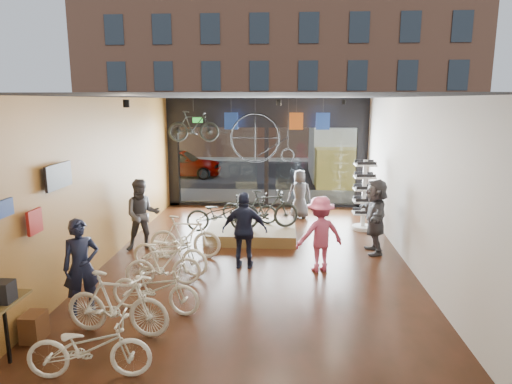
# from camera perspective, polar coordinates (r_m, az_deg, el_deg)

# --- Properties ---
(ground_plane) EXTENTS (7.00, 12.00, 0.04)m
(ground_plane) POSITION_cam_1_polar(r_m,az_deg,el_deg) (10.70, -0.05, -9.12)
(ground_plane) COLOR black
(ground_plane) RESTS_ON ground
(ceiling) EXTENTS (7.00, 12.00, 0.04)m
(ceiling) POSITION_cam_1_polar(r_m,az_deg,el_deg) (10.02, -0.05, 11.92)
(ceiling) COLOR black
(ceiling) RESTS_ON ground
(wall_left) EXTENTS (0.04, 12.00, 3.80)m
(wall_left) POSITION_cam_1_polar(r_m,az_deg,el_deg) (10.98, -18.71, 1.21)
(wall_left) COLOR #AE7D3C
(wall_left) RESTS_ON ground
(wall_right) EXTENTS (0.04, 12.00, 3.80)m
(wall_right) POSITION_cam_1_polar(r_m,az_deg,el_deg) (10.56, 19.38, 0.78)
(wall_right) COLOR beige
(wall_right) RESTS_ON ground
(wall_back) EXTENTS (7.00, 0.04, 3.80)m
(wall_back) POSITION_cam_1_polar(r_m,az_deg,el_deg) (4.42, -5.22, -13.10)
(wall_back) COLOR beige
(wall_back) RESTS_ON ground
(storefront) EXTENTS (7.00, 0.26, 3.80)m
(storefront) POSITION_cam_1_polar(r_m,az_deg,el_deg) (16.11, 1.33, 4.89)
(storefront) COLOR black
(storefront) RESTS_ON ground
(exit_sign) EXTENTS (0.35, 0.06, 0.18)m
(exit_sign) POSITION_cam_1_polar(r_m,az_deg,el_deg) (16.18, -7.30, 8.92)
(exit_sign) COLOR #198C26
(exit_sign) RESTS_ON storefront
(street_road) EXTENTS (30.00, 18.00, 0.02)m
(street_road) POSITION_cam_1_polar(r_m,az_deg,el_deg) (25.28, 2.14, 2.90)
(street_road) COLOR black
(street_road) RESTS_ON ground
(sidewalk_near) EXTENTS (30.00, 2.40, 0.12)m
(sidewalk_near) POSITION_cam_1_polar(r_m,az_deg,el_deg) (17.59, 1.46, -0.63)
(sidewalk_near) COLOR slate
(sidewalk_near) RESTS_ON ground
(sidewalk_far) EXTENTS (30.00, 2.00, 0.12)m
(sidewalk_far) POSITION_cam_1_polar(r_m,az_deg,el_deg) (29.23, 2.36, 4.20)
(sidewalk_far) COLOR slate
(sidewalk_far) RESTS_ON ground
(opposite_building) EXTENTS (26.00, 5.00, 14.00)m
(opposite_building) POSITION_cam_1_polar(r_m,az_deg,el_deg) (31.67, 2.57, 17.34)
(opposite_building) COLOR brown
(opposite_building) RESTS_ON ground
(street_car) EXTENTS (4.10, 1.65, 1.40)m
(street_car) POSITION_cam_1_polar(r_m,az_deg,el_deg) (22.80, -9.56, 3.62)
(street_car) COLOR gray
(street_car) RESTS_ON street_road
(box_truck) EXTENTS (2.14, 6.42, 2.53)m
(box_truck) POSITION_cam_1_polar(r_m,az_deg,el_deg) (21.27, 9.91, 4.59)
(box_truck) COLOR silver
(box_truck) RESTS_ON street_road
(floor_bike_0) EXTENTS (1.74, 0.76, 0.88)m
(floor_bike_0) POSITION_cam_1_polar(r_m,az_deg,el_deg) (6.91, -20.12, -17.77)
(floor_bike_0) COLOR silver
(floor_bike_0) RESTS_ON ground_plane
(floor_bike_1) EXTENTS (1.82, 0.73, 1.06)m
(floor_bike_1) POSITION_cam_1_polar(r_m,az_deg,el_deg) (7.85, -16.99, -13.19)
(floor_bike_1) COLOR silver
(floor_bike_1) RESTS_ON ground_plane
(floor_bike_2) EXTENTS (1.78, 0.92, 0.89)m
(floor_bike_2) POSITION_cam_1_polar(r_m,az_deg,el_deg) (8.49, -12.52, -11.64)
(floor_bike_2) COLOR silver
(floor_bike_2) RESTS_ON ground_plane
(floor_bike_3) EXTENTS (1.57, 0.71, 0.91)m
(floor_bike_3) POSITION_cam_1_polar(r_m,az_deg,el_deg) (9.55, -11.52, -8.90)
(floor_bike_3) COLOR silver
(floor_bike_3) RESTS_ON ground_plane
(floor_bike_4) EXTENTS (1.93, 1.11, 0.96)m
(floor_bike_4) POSITION_cam_1_polar(r_m,az_deg,el_deg) (10.21, -10.72, -7.37)
(floor_bike_4) COLOR silver
(floor_bike_4) RESTS_ON ground_plane
(floor_bike_5) EXTENTS (1.74, 0.53, 1.04)m
(floor_bike_5) POSITION_cam_1_polar(r_m,az_deg,el_deg) (11.10, -8.84, -5.54)
(floor_bike_5) COLOR silver
(floor_bike_5) RESTS_ON ground_plane
(display_platform) EXTENTS (2.40, 1.80, 0.30)m
(display_platform) POSITION_cam_1_polar(r_m,az_deg,el_deg) (12.58, -0.56, -5.12)
(display_platform) COLOR brown
(display_platform) RESTS_ON ground_plane
(display_bike_left) EXTENTS (1.83, 0.89, 0.92)m
(display_bike_left) POSITION_cam_1_polar(r_m,az_deg,el_deg) (12.16, -4.56, -2.76)
(display_bike_left) COLOR black
(display_bike_left) RESTS_ON display_platform
(display_bike_mid) EXTENTS (1.86, 1.00, 1.07)m
(display_bike_mid) POSITION_cam_1_polar(r_m,az_deg,el_deg) (12.31, 1.34, -2.19)
(display_bike_mid) COLOR black
(display_bike_mid) RESTS_ON display_platform
(display_bike_right) EXTENTS (1.68, 0.86, 0.84)m
(display_bike_right) POSITION_cam_1_polar(r_m,az_deg,el_deg) (12.94, -0.83, -2.03)
(display_bike_right) COLOR black
(display_bike_right) RESTS_ON display_platform
(customer_0) EXTENTS (0.75, 0.68, 1.72)m
(customer_0) POSITION_cam_1_polar(r_m,az_deg,el_deg) (8.67, -21.00, -8.70)
(customer_0) COLOR #161C33
(customer_0) RESTS_ON ground_plane
(customer_1) EXTENTS (1.06, 0.95, 1.81)m
(customer_1) POSITION_cam_1_polar(r_m,az_deg,el_deg) (11.79, -14.01, -2.79)
(customer_1) COLOR #3F3F44
(customer_1) RESTS_ON ground_plane
(customer_2) EXTENTS (1.03, 0.46, 1.74)m
(customer_2) POSITION_cam_1_polar(r_m,az_deg,el_deg) (10.24, -1.43, -4.81)
(customer_2) COLOR #161C33
(customer_2) RESTS_ON ground_plane
(customer_3) EXTENTS (1.23, 0.96, 1.68)m
(customer_3) POSITION_cam_1_polar(r_m,az_deg,el_deg) (10.16, 8.00, -5.24)
(customer_3) COLOR #CC4C72
(customer_3) RESTS_ON ground_plane
(customer_4) EXTENTS (0.81, 0.58, 1.56)m
(customer_4) POSITION_cam_1_polar(r_m,az_deg,el_deg) (14.63, 5.47, -0.26)
(customer_4) COLOR #3F3F44
(customer_4) RESTS_ON ground_plane
(customer_5) EXTENTS (0.57, 1.73, 1.86)m
(customer_5) POSITION_cam_1_polar(r_m,az_deg,el_deg) (11.59, 14.68, -2.96)
(customer_5) COLOR #3F3F44
(customer_5) RESTS_ON ground_plane
(sunglasses_rack) EXTENTS (0.72, 0.65, 2.06)m
(sunglasses_rack) POSITION_cam_1_polar(r_m,az_deg,el_deg) (13.57, 13.35, -0.39)
(sunglasses_rack) COLOR white
(sunglasses_rack) RESTS_ON ground_plane
(wall_merch) EXTENTS (0.40, 2.40, 2.60)m
(wall_merch) POSITION_cam_1_polar(r_m,az_deg,el_deg) (8.02, -26.96, -7.53)
(wall_merch) COLOR navy
(wall_merch) RESTS_ON wall_left
(penny_farthing) EXTENTS (1.98, 0.06, 1.58)m
(penny_farthing) POSITION_cam_1_polar(r_m,az_deg,el_deg) (14.60, 1.19, 6.58)
(penny_farthing) COLOR black
(penny_farthing) RESTS_ON ceiling
(hung_bike) EXTENTS (1.62, 0.64, 0.95)m
(hung_bike) POSITION_cam_1_polar(r_m,az_deg,el_deg) (14.50, -7.80, 8.13)
(hung_bike) COLOR black
(hung_bike) RESTS_ON ceiling
(jersey_left) EXTENTS (0.45, 0.03, 0.55)m
(jersey_left) POSITION_cam_1_polar(r_m,az_deg,el_deg) (15.32, -3.13, 8.85)
(jersey_left) COLOR #1E3F99
(jersey_left) RESTS_ON ceiling
(jersey_mid) EXTENTS (0.45, 0.03, 0.55)m
(jersey_mid) POSITION_cam_1_polar(r_m,az_deg,el_deg) (15.21, 5.05, 8.81)
(jersey_mid) COLOR #CC5919
(jersey_mid) RESTS_ON ceiling
(jersey_right) EXTENTS (0.45, 0.03, 0.55)m
(jersey_right) POSITION_cam_1_polar(r_m,az_deg,el_deg) (15.26, 8.35, 8.74)
(jersey_right) COLOR #1E3F99
(jersey_right) RESTS_ON ceiling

